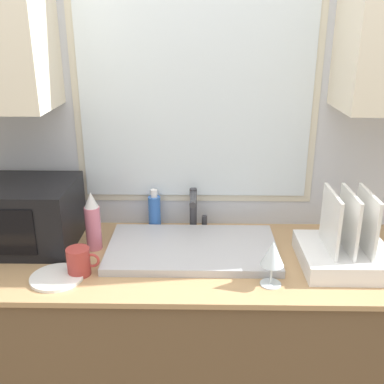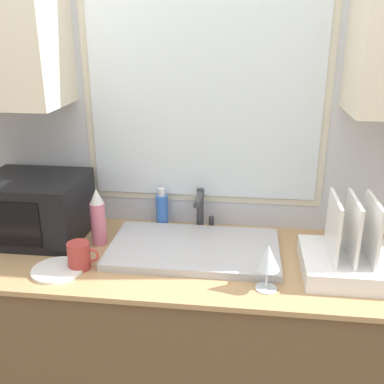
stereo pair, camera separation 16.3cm
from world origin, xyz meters
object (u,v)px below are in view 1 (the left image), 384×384
at_px(spray_bottle, 93,222).
at_px(soap_bottle, 155,211).
at_px(dish_rack, 345,250).
at_px(faucet, 194,207).
at_px(wine_glass, 273,254).
at_px(mug_near_sink, 79,261).
at_px(microwave, 25,214).

height_order(spray_bottle, soap_bottle, spray_bottle).
bearing_deg(dish_rack, soap_bottle, 156.78).
height_order(faucet, soap_bottle, faucet).
bearing_deg(wine_glass, mug_near_sink, 175.23).
bearing_deg(soap_bottle, microwave, -162.25).
bearing_deg(microwave, wine_glass, -17.34).
bearing_deg(spray_bottle, faucet, 23.46).
height_order(microwave, wine_glass, microwave).
bearing_deg(dish_rack, mug_near_sink, -174.89).
height_order(microwave, mug_near_sink, microwave).
relative_size(microwave, mug_near_sink, 3.43).
relative_size(faucet, spray_bottle, 0.77).
distance_m(microwave, wine_glass, 1.01).
height_order(faucet, mug_near_sink, faucet).
distance_m(dish_rack, mug_near_sink, 0.98).
xyz_separation_m(spray_bottle, mug_near_sink, (-0.01, -0.20, -0.06)).
height_order(microwave, soap_bottle, microwave).
distance_m(faucet, spray_bottle, 0.44).
bearing_deg(faucet, wine_glass, -57.86).
height_order(microwave, dish_rack, dish_rack).
xyz_separation_m(faucet, dish_rack, (0.57, -0.29, -0.05)).
bearing_deg(wine_glass, microwave, 162.66).
bearing_deg(faucet, mug_near_sink, -137.41).
bearing_deg(faucet, microwave, -168.96).
xyz_separation_m(faucet, soap_bottle, (-0.18, 0.03, -0.03)).
distance_m(microwave, spray_bottle, 0.29).
relative_size(microwave, spray_bottle, 1.69).
distance_m(faucet, microwave, 0.70).
xyz_separation_m(microwave, spray_bottle, (0.29, -0.04, -0.01)).
distance_m(faucet, dish_rack, 0.64).
bearing_deg(spray_bottle, mug_near_sink, -92.46).
height_order(dish_rack, soap_bottle, dish_rack).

